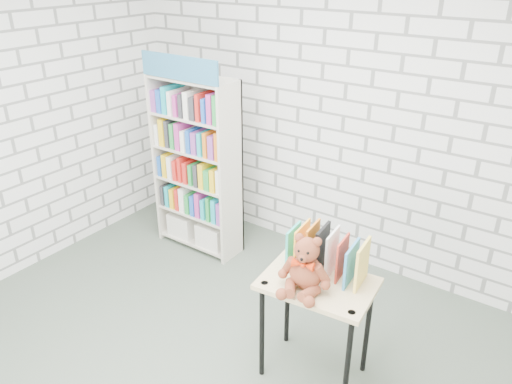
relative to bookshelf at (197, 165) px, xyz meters
The scene contains 6 objects.
ground 2.00m from the bookshelf, 49.09° to the right, with size 4.50×4.50×0.00m, color #485547.
room_shell 2.01m from the bookshelf, 49.09° to the right, with size 4.52×4.02×2.81m.
bookshelf is the anchor object (origin of this frame).
display_table 2.00m from the bookshelf, 25.83° to the right, with size 0.77×0.57×0.78m.
table_books 1.93m from the bookshelf, 22.86° to the right, with size 0.52×0.27×0.30m.
teddy_bear 2.01m from the bookshelf, 29.27° to the right, with size 0.34×0.33×0.37m.
Camera 1 is at (1.81, -1.91, 2.69)m, focal length 35.00 mm.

